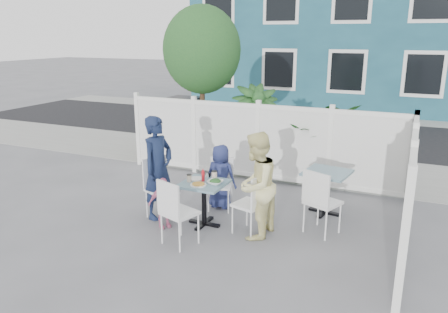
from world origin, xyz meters
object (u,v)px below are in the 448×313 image
at_px(boy, 221,176).
at_px(toddler, 163,203).
at_px(spare_table, 327,181).
at_px(chair_right, 254,200).
at_px(utility_cabinet, 186,125).
at_px(chair_left, 159,183).
at_px(main_table, 204,192).
at_px(woman, 256,186).
at_px(chair_back, 221,179).
at_px(chair_near, 175,208).
at_px(man, 158,168).

bearing_deg(boy, toddler, 68.97).
xyz_separation_m(spare_table, toddler, (-2.21, -1.59, -0.17)).
relative_size(chair_right, boy, 0.84).
relative_size(utility_cabinet, spare_table, 1.66).
bearing_deg(chair_left, main_table, 112.78).
bearing_deg(woman, toddler, -73.65).
height_order(chair_back, chair_near, chair_near).
height_order(spare_table, chair_back, chair_back).
relative_size(boy, toddler, 1.38).
distance_m(chair_back, woman, 1.27).
height_order(utility_cabinet, chair_right, utility_cabinet).
bearing_deg(chair_left, boy, 159.16).
bearing_deg(woman, chair_right, -127.76).
bearing_deg(chair_left, chair_near, 66.84).
distance_m(main_table, spare_table, 2.08).
height_order(chair_back, man, man).
distance_m(chair_back, toddler, 1.22).
bearing_deg(chair_back, boy, -64.87).
bearing_deg(chair_back, chair_left, 30.85).
xyz_separation_m(chair_right, boy, (-0.90, 0.79, 0.01)).
bearing_deg(main_table, woman, -3.14).
xyz_separation_m(spare_table, man, (-2.50, -1.25, 0.27)).
bearing_deg(spare_table, chair_right, -123.68).
bearing_deg(toddler, chair_left, 76.23).
height_order(utility_cabinet, woman, woman).
xyz_separation_m(chair_back, man, (-0.78, -0.76, 0.33)).
height_order(main_table, man, man).
distance_m(utility_cabinet, chair_left, 4.33).
height_order(utility_cabinet, man, man).
xyz_separation_m(chair_near, woman, (0.93, 0.76, 0.23)).
distance_m(utility_cabinet, boy, 4.04).
bearing_deg(chair_near, woman, 58.22).
height_order(chair_back, boy, boy).
distance_m(utility_cabinet, chair_right, 5.22).
distance_m(spare_table, chair_right, 1.51).
relative_size(spare_table, woman, 0.50).
height_order(utility_cabinet, boy, utility_cabinet).
xyz_separation_m(chair_near, man, (-0.77, 0.81, 0.27)).
bearing_deg(spare_table, chair_near, -129.95).
height_order(chair_right, chair_near, chair_near).
distance_m(chair_near, man, 1.15).
bearing_deg(man, chair_right, -82.17).
bearing_deg(spare_table, chair_left, -153.68).
bearing_deg(chair_back, woman, 125.39).
distance_m(woman, toddler, 1.50).
bearing_deg(spare_table, utility_cabinet, 146.57).
bearing_deg(chair_right, main_table, 105.36).
relative_size(chair_right, toddler, 1.16).
bearing_deg(main_table, chair_left, 179.06).
distance_m(main_table, chair_left, 0.83).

